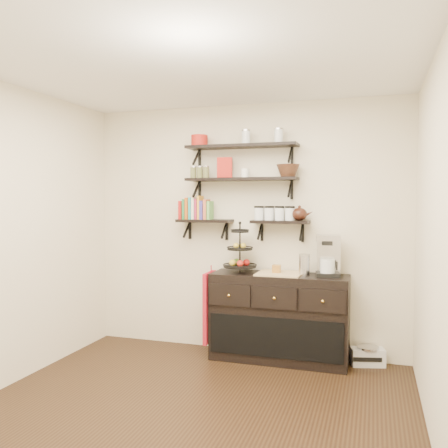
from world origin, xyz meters
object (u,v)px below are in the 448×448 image
(sideboard, at_px, (279,317))
(radio, at_px, (368,356))
(fruit_stand, at_px, (240,256))
(coffee_maker, at_px, (328,256))

(sideboard, height_order, radio, sideboard)
(sideboard, bearing_deg, radio, 7.70)
(fruit_stand, distance_m, coffee_maker, 0.91)
(fruit_stand, xyz_separation_m, radio, (1.30, 0.12, -0.98))
(sideboard, xyz_separation_m, fruit_stand, (-0.42, 0.00, 0.62))
(sideboard, height_order, coffee_maker, coffee_maker)
(fruit_stand, bearing_deg, coffee_maker, 1.57)
(sideboard, xyz_separation_m, coffee_maker, (0.49, 0.03, 0.65))
(sideboard, relative_size, fruit_stand, 2.73)
(radio, bearing_deg, fruit_stand, 170.92)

